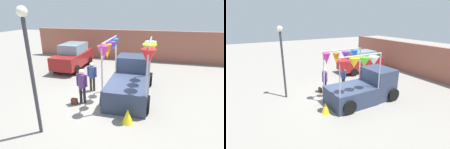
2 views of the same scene
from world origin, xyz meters
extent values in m
plane|color=gray|center=(0.00, 0.00, 0.00)|extent=(60.00, 60.00, 0.00)
cube|color=#2D3851|center=(1.04, 0.07, 0.50)|extent=(1.90, 2.60, 1.00)
cube|color=#2D3851|center=(1.04, 2.07, 0.90)|extent=(1.80, 1.40, 1.80)
cube|color=#8CB2C6|center=(1.04, 2.07, 1.35)|extent=(1.76, 1.37, 0.60)
cylinder|color=black|center=(0.09, 2.42, 0.38)|extent=(0.22, 0.76, 0.76)
cylinder|color=black|center=(1.99, 2.42, 0.38)|extent=(0.22, 0.76, 0.76)
cylinder|color=black|center=(0.09, -0.63, 0.38)|extent=(0.22, 0.76, 0.76)
cylinder|color=black|center=(1.99, -0.63, 0.38)|extent=(0.22, 0.76, 0.76)
cylinder|color=#A5A5AD|center=(0.17, 1.29, 1.97)|extent=(0.07, 0.07, 1.95)
cylinder|color=#A5A5AD|center=(1.91, 1.29, 1.97)|extent=(0.07, 0.07, 1.95)
cylinder|color=#A5A5AD|center=(0.17, -1.15, 1.97)|extent=(0.07, 0.07, 1.95)
cylinder|color=#A5A5AD|center=(1.91, -1.15, 1.97)|extent=(0.07, 0.07, 1.95)
cylinder|color=#A5A5AD|center=(0.17, 0.07, 2.95)|extent=(0.07, 2.44, 0.07)
cylinder|color=#A5A5AD|center=(1.91, 0.07, 2.95)|extent=(0.07, 2.44, 0.07)
cone|color=#D83399|center=(0.17, -0.98, 2.55)|extent=(0.64, 0.64, 0.61)
cone|color=red|center=(1.91, -0.98, 2.52)|extent=(0.69, 0.69, 0.60)
cone|color=orange|center=(0.17, -0.37, 2.50)|extent=(0.58, 0.58, 0.63)
cone|color=yellow|center=(1.91, -0.37, 2.64)|extent=(0.68, 0.68, 0.49)
cone|color=purple|center=(0.17, 0.24, 2.61)|extent=(0.67, 0.67, 0.44)
cone|color=#66CC33|center=(1.91, 0.24, 2.60)|extent=(0.58, 0.58, 0.50)
cone|color=blue|center=(0.17, 0.85, 2.61)|extent=(0.60, 0.60, 0.52)
cone|color=white|center=(1.91, 0.85, 2.59)|extent=(0.53, 0.53, 0.46)
cube|color=maroon|center=(-3.82, 4.32, 0.77)|extent=(1.70, 4.00, 0.90)
cube|color=#72939E|center=(-3.82, 4.47, 1.55)|extent=(1.50, 2.10, 0.66)
cylinder|color=black|center=(-4.67, 5.57, 0.32)|extent=(0.18, 0.64, 0.64)
cylinder|color=black|center=(-2.97, 5.57, 0.32)|extent=(0.18, 0.64, 0.64)
cylinder|color=black|center=(-4.67, 3.07, 0.32)|extent=(0.18, 0.64, 0.64)
cylinder|color=black|center=(-2.97, 3.07, 0.32)|extent=(0.18, 0.64, 0.64)
cylinder|color=black|center=(-1.08, -0.56, 0.40)|extent=(0.13, 0.13, 0.81)
cylinder|color=black|center=(-0.90, -0.56, 0.40)|extent=(0.13, 0.13, 0.81)
cylinder|color=#593372|center=(-0.99, -0.56, 1.12)|extent=(0.34, 0.34, 0.64)
sphere|color=beige|center=(-0.99, -0.56, 1.56)|extent=(0.24, 0.24, 0.24)
cylinder|color=#593372|center=(-1.21, -0.56, 1.16)|extent=(0.09, 0.09, 0.57)
cylinder|color=#593372|center=(-0.77, -0.56, 1.16)|extent=(0.09, 0.09, 0.57)
cylinder|color=#2D2823|center=(-1.11, 0.85, 0.38)|extent=(0.13, 0.13, 0.77)
cylinder|color=#2D2823|center=(-0.93, 0.85, 0.38)|extent=(0.13, 0.13, 0.77)
cylinder|color=#33477F|center=(-1.02, 0.85, 1.07)|extent=(0.34, 0.34, 0.61)
sphere|color=beige|center=(-1.02, 0.85, 1.49)|extent=(0.23, 0.23, 0.23)
cylinder|color=#33477F|center=(-1.24, 0.85, 1.10)|extent=(0.09, 0.09, 0.55)
cylinder|color=#33477F|center=(-0.80, 0.85, 1.10)|extent=(0.09, 0.09, 0.55)
cube|color=#592D1E|center=(-1.34, -0.76, 0.14)|extent=(0.28, 0.16, 0.28)
cylinder|color=#333338|center=(-1.61, -2.91, 1.97)|extent=(0.12, 0.12, 3.94)
sphere|color=#F2EDCC|center=(-1.61, -2.91, 4.10)|extent=(0.32, 0.32, 0.32)
cube|color=#9E5947|center=(0.00, 8.03, 1.30)|extent=(18.00, 0.36, 2.60)
cone|color=yellow|center=(1.32, -1.63, 0.30)|extent=(0.56, 0.56, 0.60)
camera|label=1|loc=(2.15, -7.37, 4.09)|focal=28.00mm
camera|label=2|loc=(8.52, -5.00, 4.63)|focal=28.00mm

